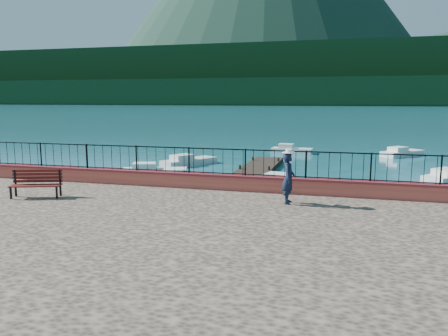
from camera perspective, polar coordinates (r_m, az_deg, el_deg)
The scene contains 14 objects.
ground at distance 13.07m, azimuth 0.48°, elevation -11.48°, with size 2000.00×2000.00×0.00m, color #19596B.
parapet at distance 16.15m, azimuth 3.82°, elevation -2.02°, with size 28.00×0.46×0.58m, color #C96248.
railing at distance 16.02m, azimuth 3.85°, elevation 0.67°, with size 27.00×0.05×0.95m, color black.
dock at distance 24.78m, azimuth 3.05°, elevation -1.26°, with size 2.00×16.00×0.30m, color #2D231C.
far_forest at distance 311.89m, azimuth 14.82°, elevation 9.58°, with size 900.00×60.00×18.00m, color black.
foothills at distance 372.26m, azimuth 14.99°, elevation 11.45°, with size 900.00×120.00×44.00m, color black.
park_bench at distance 16.46m, azimuth -23.30°, elevation -2.55°, with size 1.78×1.07×0.94m.
person at distance 14.30m, azimuth 8.41°, elevation -1.33°, with size 0.61×0.40×1.66m, color #101931.
hat at distance 14.17m, azimuth 8.49°, elevation 2.21°, with size 0.44×0.44×0.12m, color white.
boat_0 at distance 26.54m, azimuth -9.10°, elevation -0.13°, with size 3.86×1.30×0.80m, color white.
boat_1 at distance 22.56m, azimuth 8.35°, elevation -1.73°, with size 3.50×1.30×0.80m, color white.
boat_3 at distance 30.57m, azimuth -4.58°, elevation 1.16°, with size 4.16×1.30×0.80m, color silver.
boat_4 at distance 37.50m, azimuth 8.86°, elevation 2.54°, with size 3.38×1.30×0.80m, color silver.
boat_5 at distance 38.03m, azimuth 22.30°, elevation 2.06°, with size 3.96×1.30×0.80m, color silver.
Camera 1 is at (3.10, -11.84, 4.59)m, focal length 35.00 mm.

